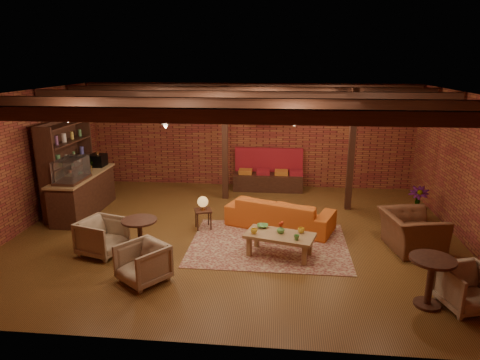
# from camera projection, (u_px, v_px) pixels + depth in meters

# --- Properties ---
(floor) EXTENTS (10.00, 10.00, 0.00)m
(floor) POSITION_uv_depth(u_px,v_px,m) (236.00, 234.00, 9.90)
(floor) COLOR #422B10
(floor) RESTS_ON ground
(ceiling) EXTENTS (10.00, 8.00, 0.02)m
(ceiling) POSITION_uv_depth(u_px,v_px,m) (236.00, 93.00, 9.03)
(ceiling) COLOR black
(ceiling) RESTS_ON wall_back
(wall_back) EXTENTS (10.00, 0.02, 3.20)m
(wall_back) POSITION_uv_depth(u_px,v_px,m) (250.00, 136.00, 13.29)
(wall_back) COLOR maroon
(wall_back) RESTS_ON ground
(wall_front) EXTENTS (10.00, 0.02, 3.20)m
(wall_front) POSITION_uv_depth(u_px,v_px,m) (204.00, 240.00, 5.63)
(wall_front) COLOR maroon
(wall_front) RESTS_ON ground
(wall_left) EXTENTS (0.02, 8.00, 3.20)m
(wall_left) POSITION_uv_depth(u_px,v_px,m) (23.00, 162.00, 9.94)
(wall_left) COLOR maroon
(wall_left) RESTS_ON ground
(wall_right) EXTENTS (0.02, 8.00, 3.20)m
(wall_right) POSITION_uv_depth(u_px,v_px,m) (472.00, 172.00, 8.99)
(wall_right) COLOR maroon
(wall_right) RESTS_ON ground
(ceiling_beams) EXTENTS (9.80, 6.40, 0.22)m
(ceiling_beams) POSITION_uv_depth(u_px,v_px,m) (236.00, 99.00, 9.06)
(ceiling_beams) COLOR black
(ceiling_beams) RESTS_ON ceiling
(ceiling_pipe) EXTENTS (9.60, 0.12, 0.12)m
(ceiling_pipe) POSITION_uv_depth(u_px,v_px,m) (243.00, 103.00, 10.65)
(ceiling_pipe) COLOR black
(ceiling_pipe) RESTS_ON ceiling
(post_left) EXTENTS (0.16, 0.16, 3.20)m
(post_left) POSITION_uv_depth(u_px,v_px,m) (225.00, 144.00, 12.01)
(post_left) COLOR black
(post_left) RESTS_ON ground
(post_right) EXTENTS (0.16, 0.16, 3.20)m
(post_right) POSITION_uv_depth(u_px,v_px,m) (351.00, 151.00, 11.11)
(post_right) COLOR black
(post_right) RESTS_ON ground
(service_counter) EXTENTS (0.80, 2.50, 1.60)m
(service_counter) POSITION_uv_depth(u_px,v_px,m) (83.00, 184.00, 11.03)
(service_counter) COLOR black
(service_counter) RESTS_ON ground
(plant_counter) EXTENTS (0.35, 0.39, 0.30)m
(plant_counter) POSITION_uv_depth(u_px,v_px,m) (88.00, 166.00, 11.10)
(plant_counter) COLOR #337F33
(plant_counter) RESTS_ON service_counter
(shelving_hutch) EXTENTS (0.52, 2.00, 2.40)m
(shelving_hutch) POSITION_uv_depth(u_px,v_px,m) (68.00, 167.00, 11.06)
(shelving_hutch) COLOR black
(shelving_hutch) RESTS_ON ground
(banquette) EXTENTS (2.10, 0.70, 1.00)m
(banquette) POSITION_uv_depth(u_px,v_px,m) (268.00, 174.00, 13.10)
(banquette) COLOR maroon
(banquette) RESTS_ON ground
(service_sign) EXTENTS (0.86, 0.06, 0.30)m
(service_sign) POSITION_uv_depth(u_px,v_px,m) (269.00, 115.00, 12.17)
(service_sign) COLOR #F35318
(service_sign) RESTS_ON ceiling
(ceiling_spotlights) EXTENTS (6.40, 4.40, 0.28)m
(ceiling_spotlights) POSITION_uv_depth(u_px,v_px,m) (236.00, 110.00, 9.12)
(ceiling_spotlights) COLOR black
(ceiling_spotlights) RESTS_ON ceiling
(rug) EXTENTS (3.40, 2.61, 0.01)m
(rug) POSITION_uv_depth(u_px,v_px,m) (269.00, 244.00, 9.33)
(rug) COLOR maroon
(rug) RESTS_ON floor
(sofa) EXTENTS (2.68, 1.77, 0.73)m
(sofa) POSITION_uv_depth(u_px,v_px,m) (280.00, 213.00, 10.17)
(sofa) COLOR #C2561B
(sofa) RESTS_ON floor
(coffee_table) EXTENTS (1.51, 1.03, 0.73)m
(coffee_table) POSITION_uv_depth(u_px,v_px,m) (279.00, 236.00, 8.70)
(coffee_table) COLOR olive
(coffee_table) RESTS_ON floor
(side_table_lamp) EXTENTS (0.49, 0.49, 0.80)m
(side_table_lamp) POSITION_uv_depth(u_px,v_px,m) (203.00, 204.00, 10.03)
(side_table_lamp) COLOR black
(side_table_lamp) RESTS_ON floor
(round_table_left) EXTENTS (0.72, 0.72, 0.75)m
(round_table_left) POSITION_uv_depth(u_px,v_px,m) (140.00, 231.00, 8.76)
(round_table_left) COLOR black
(round_table_left) RESTS_ON floor
(armchair_a) EXTENTS (0.96, 0.99, 0.83)m
(armchair_a) POSITION_uv_depth(u_px,v_px,m) (102.00, 235.00, 8.78)
(armchair_a) COLOR #C4AF98
(armchair_a) RESTS_ON floor
(armchair_b) EXTENTS (1.05, 1.04, 0.79)m
(armchair_b) POSITION_uv_depth(u_px,v_px,m) (143.00, 261.00, 7.68)
(armchair_b) COLOR #C4AF98
(armchair_b) RESTS_ON floor
(armchair_right) EXTENTS (1.01, 1.36, 1.08)m
(armchair_right) POSITION_uv_depth(u_px,v_px,m) (412.00, 226.00, 8.95)
(armchair_right) COLOR brown
(armchair_right) RESTS_ON floor
(side_table_book) EXTENTS (0.54, 0.54, 0.49)m
(side_table_book) POSITION_uv_depth(u_px,v_px,m) (403.00, 211.00, 10.10)
(side_table_book) COLOR black
(side_table_book) RESTS_ON floor
(round_table_right) EXTENTS (0.72, 0.72, 0.84)m
(round_table_right) POSITION_uv_depth(u_px,v_px,m) (431.00, 274.00, 6.87)
(round_table_right) COLOR black
(round_table_right) RESTS_ON floor
(armchair_far) EXTENTS (0.93, 0.90, 0.78)m
(armchair_far) POSITION_uv_depth(u_px,v_px,m) (468.00, 286.00, 6.84)
(armchair_far) COLOR #C4AF98
(armchair_far) RESTS_ON floor
(plant_tall) EXTENTS (1.92, 1.92, 2.60)m
(plant_tall) POSITION_uv_depth(u_px,v_px,m) (421.00, 170.00, 10.38)
(plant_tall) COLOR #4C7F4C
(plant_tall) RESTS_ON floor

